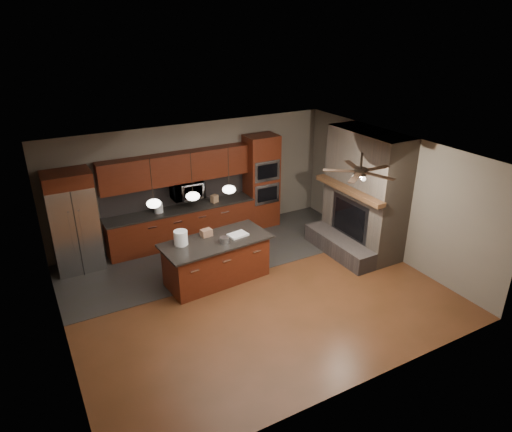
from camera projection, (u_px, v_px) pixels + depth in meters
ground at (253, 290)px, 9.15m from camera, size 7.00×7.00×0.00m
ceiling at (253, 155)px, 8.02m from camera, size 7.00×6.00×0.02m
back_wall at (194, 181)px, 10.98m from camera, size 7.00×0.02×2.80m
right_wall at (391, 195)px, 10.12m from camera, size 0.02×6.00×2.80m
left_wall at (54, 274)px, 7.04m from camera, size 0.02×6.00×2.80m
slate_tile_patch at (216, 253)px, 10.59m from camera, size 7.00×2.40×0.01m
fireplace_column at (363, 197)px, 10.28m from camera, size 1.30×2.10×2.80m
back_cabinetry at (180, 208)px, 10.77m from camera, size 3.59×0.64×2.20m
oven_tower at (261, 181)px, 11.57m from camera, size 0.80×0.63×2.38m
microwave at (187, 190)px, 10.70m from camera, size 0.73×0.41×0.50m
refrigerator at (74, 222)px, 9.54m from camera, size 0.95×0.75×2.19m
kitchen_island at (217, 260)px, 9.34m from camera, size 2.27×1.18×0.92m
white_bucket at (181, 238)px, 8.93m from camera, size 0.35×0.35×0.29m
paint_can at (224, 240)px, 9.03m from camera, size 0.25×0.25×0.12m
paint_tray at (238, 235)px, 9.34m from camera, size 0.42×0.32×0.04m
cardboard_box at (206, 233)px, 9.31m from camera, size 0.24×0.19×0.14m
counter_bucket at (158, 208)px, 10.46m from camera, size 0.22×0.22×0.23m
counter_box at (214, 199)px, 11.03m from camera, size 0.20×0.17×0.18m
pendant_left at (154, 203)px, 8.19m from camera, size 0.26×0.26×0.92m
pendant_center at (193, 196)px, 8.52m from camera, size 0.26×0.26×0.92m
pendant_right at (229, 189)px, 8.85m from camera, size 0.26×0.26×0.92m
ceiling_fan at (360, 171)px, 8.31m from camera, size 1.27×1.33×0.41m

